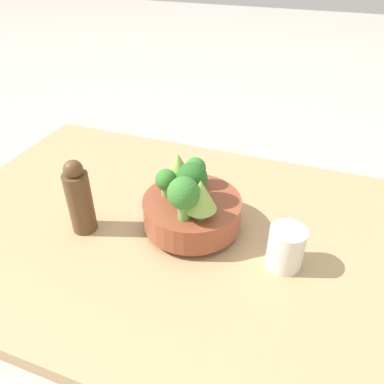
% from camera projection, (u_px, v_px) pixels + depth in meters
% --- Properties ---
extents(ground_plane, '(6.00, 6.00, 0.00)m').
position_uv_depth(ground_plane, '(196.00, 244.00, 0.81)').
color(ground_plane, '#ADA89E').
extents(table, '(1.16, 0.72, 0.03)m').
position_uv_depth(table, '(196.00, 238.00, 0.80)').
color(table, tan).
rests_on(table, ground_plane).
extents(bowl, '(0.20, 0.20, 0.07)m').
position_uv_depth(bowl, '(192.00, 212.00, 0.78)').
color(bowl, brown).
rests_on(bowl, table).
extents(romanesco_piece_near, '(0.06, 0.06, 0.08)m').
position_uv_depth(romanesco_piece_near, '(178.00, 168.00, 0.77)').
color(romanesco_piece_near, '#609347').
rests_on(romanesco_piece_near, bowl).
extents(broccoli_floret_front, '(0.05, 0.05, 0.06)m').
position_uv_depth(broccoli_floret_front, '(195.00, 169.00, 0.79)').
color(broccoli_floret_front, '#6BA34C').
rests_on(broccoli_floret_front, bowl).
extents(broccoli_floret_center, '(0.06, 0.06, 0.08)m').
position_uv_depth(broccoli_floret_center, '(192.00, 179.00, 0.73)').
color(broccoli_floret_center, '#6BA34C').
rests_on(broccoli_floret_center, bowl).
extents(broccoli_floret_back, '(0.06, 0.06, 0.09)m').
position_uv_depth(broccoli_floret_back, '(184.00, 194.00, 0.68)').
color(broccoli_floret_back, '#6BA34C').
rests_on(broccoli_floret_back, bowl).
extents(broccoli_floret_right, '(0.04, 0.04, 0.06)m').
position_uv_depth(broccoli_floret_right, '(166.00, 181.00, 0.76)').
color(broccoli_floret_right, '#7AB256').
rests_on(broccoli_floret_right, bowl).
extents(romanesco_piece_far, '(0.06, 0.06, 0.08)m').
position_uv_depth(romanesco_piece_far, '(201.00, 195.00, 0.69)').
color(romanesco_piece_far, '#7AB256').
rests_on(romanesco_piece_far, bowl).
extents(cup, '(0.07, 0.07, 0.08)m').
position_uv_depth(cup, '(286.00, 248.00, 0.69)').
color(cup, silver).
rests_on(cup, table).
extents(pepper_mill, '(0.05, 0.05, 0.17)m').
position_uv_depth(pepper_mill, '(79.00, 198.00, 0.75)').
color(pepper_mill, brown).
rests_on(pepper_mill, table).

